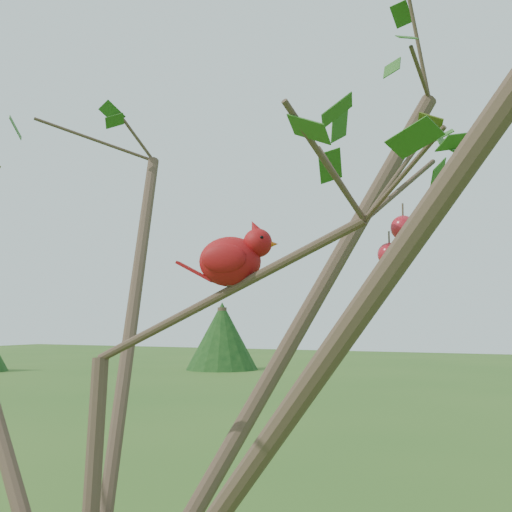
# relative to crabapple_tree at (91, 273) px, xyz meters

# --- Properties ---
(crabapple_tree) EXTENTS (2.35, 2.05, 2.95)m
(crabapple_tree) POSITION_rel_crabapple_tree_xyz_m (0.00, 0.00, 0.00)
(crabapple_tree) COLOR #443224
(crabapple_tree) RESTS_ON ground
(cardinal) EXTENTS (0.20, 0.12, 0.14)m
(cardinal) POSITION_rel_crabapple_tree_xyz_m (0.26, 0.10, 0.03)
(cardinal) COLOR #9E110D
(cardinal) RESTS_ON ground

